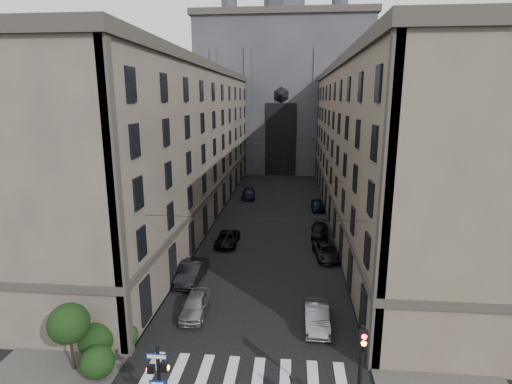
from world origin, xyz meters
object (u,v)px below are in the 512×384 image
(traffic_light_right, at_px, (361,366))
(car_left_midfar, at_px, (227,239))
(car_right_near, at_px, (317,316))
(car_right_far, at_px, (318,205))
(car_right_midfar, at_px, (320,231))
(car_left_near, at_px, (195,305))
(car_left_far, at_px, (248,194))
(pedestrian_signal_left, at_px, (159,378))
(car_right_midnear, at_px, (327,251))
(gothic_tower, at_px, (283,84))
(car_left_midnear, at_px, (192,272))

(traffic_light_right, bearing_deg, car_left_midfar, 113.14)
(car_right_near, bearing_deg, car_left_midfar, 119.77)
(car_left_midfar, bearing_deg, traffic_light_right, -66.56)
(traffic_light_right, relative_size, car_right_far, 1.22)
(car_left_midfar, bearing_deg, car_right_midfar, 20.12)
(car_left_near, relative_size, car_left_midfar, 0.91)
(car_left_far, bearing_deg, traffic_light_right, -81.86)
(car_left_far, bearing_deg, car_left_near, -94.75)
(pedestrian_signal_left, height_order, car_left_far, pedestrian_signal_left)
(pedestrian_signal_left, distance_m, car_right_midnear, 22.76)
(gothic_tower, relative_size, car_right_near, 12.94)
(car_left_far, xyz_separation_m, car_right_far, (10.09, -5.69, 0.02))
(car_left_far, distance_m, car_right_near, 35.40)
(car_right_near, bearing_deg, car_left_near, 175.03)
(car_left_midfar, relative_size, car_right_midnear, 0.99)
(traffic_light_right, height_order, car_right_near, traffic_light_right)
(car_left_far, distance_m, car_right_midnear, 24.65)
(car_right_midfar, height_order, car_right_far, car_right_far)
(car_left_near, bearing_deg, gothic_tower, 84.38)
(car_left_near, height_order, car_left_far, car_left_near)
(car_left_near, xyz_separation_m, car_right_near, (8.40, -0.68, 0.01))
(traffic_light_right, relative_size, car_right_midfar, 1.13)
(pedestrian_signal_left, relative_size, car_right_midnear, 0.84)
(car_right_near, bearing_deg, car_right_midnear, 82.00)
(car_right_near, distance_m, car_right_far, 28.75)
(pedestrian_signal_left, distance_m, car_right_far, 38.74)
(car_left_midfar, xyz_separation_m, car_right_far, (10.09, 14.20, 0.07))
(car_left_near, xyz_separation_m, car_left_midfar, (0.00, 13.82, -0.07))
(car_right_midfar, bearing_deg, car_right_near, -90.03)
(car_right_midnear, bearing_deg, car_left_midfar, 158.09)
(traffic_light_right, height_order, car_right_far, traffic_light_right)
(pedestrian_signal_left, relative_size, traffic_light_right, 0.77)
(gothic_tower, height_order, car_left_near, gothic_tower)
(car_left_midfar, distance_m, car_left_far, 19.89)
(pedestrian_signal_left, relative_size, car_right_near, 0.89)
(car_left_midnear, height_order, car_right_far, car_left_midnear)
(pedestrian_signal_left, height_order, traffic_light_right, traffic_light_right)
(car_left_midfar, height_order, car_right_midfar, car_right_midfar)
(car_left_midnear, bearing_deg, pedestrian_signal_left, -78.11)
(pedestrian_signal_left, xyz_separation_m, car_right_midnear, (9.31, 20.71, -1.66))
(gothic_tower, bearing_deg, car_left_midfar, -94.79)
(traffic_light_right, relative_size, car_right_midnear, 1.09)
(pedestrian_signal_left, bearing_deg, car_right_near, 48.92)
(car_left_midfar, bearing_deg, car_left_near, -89.70)
(car_left_midfar, xyz_separation_m, car_right_midfar, (9.72, 3.50, 0.02))
(pedestrian_signal_left, bearing_deg, car_right_midfar, 71.41)
(gothic_tower, height_order, pedestrian_signal_left, gothic_tower)
(gothic_tower, height_order, car_right_near, gothic_tower)
(car_right_midnear, bearing_deg, car_right_near, -104.78)
(car_right_midfar, bearing_deg, car_left_near, -115.14)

